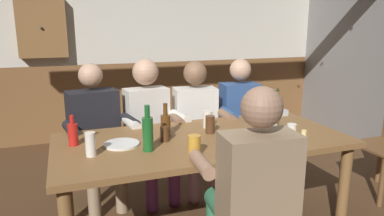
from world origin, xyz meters
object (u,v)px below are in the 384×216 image
(dining_table, at_px, (203,149))
(person_1, at_px, (150,123))
(person_3, at_px, (242,115))
(pint_glass_5, at_px, (291,131))
(pint_glass_2, at_px, (285,138))
(pint_glass_8, at_px, (194,146))
(bottle_0, at_px, (148,133))
(person_0, at_px, (96,128))
(pint_glass_3, at_px, (91,144))
(condiment_caddy, at_px, (279,112))
(plate_0, at_px, (122,144))
(wall_dart_cabinet, at_px, (42,28))
(person_4, at_px, (252,185))
(table_candle, at_px, (304,136))
(pint_glass_0, at_px, (268,138))
(pint_glass_6, at_px, (208,119))
(bottle_2, at_px, (166,124))
(pint_glass_7, at_px, (165,134))
(pint_glass_1, at_px, (210,125))
(pint_glass_4, at_px, (273,120))
(bottle_3, at_px, (274,108))
(bottle_1, at_px, (73,134))

(dining_table, xyz_separation_m, person_1, (-0.22, 0.70, 0.04))
(person_3, xyz_separation_m, pint_glass_5, (-0.11, -0.94, 0.12))
(pint_glass_2, distance_m, pint_glass_8, 0.62)
(person_3, distance_m, bottle_0, 1.40)
(person_0, xyz_separation_m, pint_glass_3, (-0.10, -0.81, 0.14))
(condiment_caddy, bearing_deg, plate_0, -166.90)
(pint_glass_8, bearing_deg, pint_glass_3, 160.69)
(pint_glass_5, xyz_separation_m, wall_dart_cabinet, (-1.68, 2.70, 0.69))
(pint_glass_2, bearing_deg, person_4, -142.25)
(table_candle, distance_m, wall_dart_cabinet, 3.35)
(pint_glass_3, bearing_deg, pint_glass_0, -13.99)
(person_0, xyz_separation_m, pint_glass_6, (0.81, -0.49, 0.13))
(wall_dart_cabinet, bearing_deg, pint_glass_0, -63.70)
(person_4, distance_m, bottle_0, 0.74)
(person_0, height_order, condiment_caddy, person_0)
(plate_0, height_order, pint_glass_2, pint_glass_2)
(pint_glass_2, height_order, pint_glass_6, pint_glass_6)
(table_candle, height_order, bottle_2, bottle_2)
(person_0, relative_size, pint_glass_7, 11.74)
(dining_table, xyz_separation_m, person_4, (0.01, -0.70, 0.03))
(pint_glass_1, xyz_separation_m, pint_glass_6, (0.04, 0.14, 0.00))
(pint_glass_1, bearing_deg, person_3, 46.36)
(pint_glass_2, xyz_separation_m, pint_glass_5, (0.14, 0.13, -0.01))
(bottle_0, height_order, pint_glass_1, bottle_0)
(pint_glass_2, bearing_deg, wall_dart_cabinet, 118.58)
(bottle_0, bearing_deg, pint_glass_5, -6.06)
(pint_glass_4, xyz_separation_m, wall_dart_cabinet, (-1.67, 2.47, 0.66))
(bottle_0, bearing_deg, person_1, 76.09)
(person_3, bearing_deg, pint_glass_6, 45.97)
(dining_table, relative_size, person_4, 1.67)
(pint_glass_3, bearing_deg, pint_glass_4, 4.16)
(pint_glass_0, bearing_deg, bottle_2, 137.28)
(table_candle, distance_m, pint_glass_8, 0.80)
(pint_glass_4, bearing_deg, plate_0, 178.09)
(person_1, distance_m, wall_dart_cabinet, 2.13)
(bottle_2, distance_m, pint_glass_5, 0.89)
(bottle_3, bearing_deg, table_candle, -99.50)
(person_4, xyz_separation_m, bottle_2, (-0.24, 0.83, 0.14))
(pint_glass_3, bearing_deg, bottle_3, 11.28)
(person_1, relative_size, person_4, 1.00)
(plate_0, relative_size, pint_glass_6, 1.79)
(person_3, distance_m, pint_glass_3, 1.67)
(wall_dart_cabinet, bearing_deg, dining_table, -65.96)
(dining_table, xyz_separation_m, table_candle, (0.62, -0.31, 0.13))
(pint_glass_8, bearing_deg, person_0, 116.14)
(bottle_1, distance_m, pint_glass_6, 1.00)
(person_4, bearing_deg, pint_glass_1, 88.28)
(dining_table, relative_size, wall_dart_cabinet, 2.92)
(person_3, distance_m, condiment_caddy, 0.40)
(pint_glass_3, xyz_separation_m, pint_glass_6, (0.90, 0.32, -0.01))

